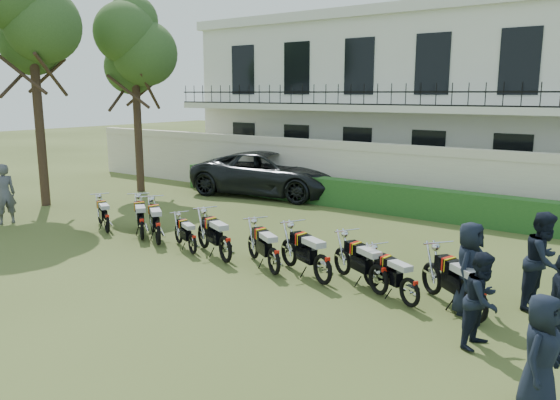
{
  "coord_description": "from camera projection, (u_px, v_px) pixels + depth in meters",
  "views": [
    {
      "loc": [
        9.1,
        -9.78,
        4.07
      ],
      "look_at": [
        0.73,
        1.63,
        1.28
      ],
      "focal_mm": 35.0,
      "sensor_mm": 36.0,
      "label": 1
    }
  ],
  "objects": [
    {
      "name": "ground",
      "position": [
        219.0,
        256.0,
        13.8
      ],
      "size": [
        100.0,
        100.0,
        0.0
      ],
      "primitive_type": "plane",
      "color": "#3B471C",
      "rests_on": "ground"
    },
    {
      "name": "perimeter_wall",
      "position": [
        367.0,
        174.0,
        19.91
      ],
      "size": [
        30.0,
        0.35,
        2.3
      ],
      "color": "beige",
      "rests_on": "ground"
    },
    {
      "name": "hedge",
      "position": [
        381.0,
        198.0,
        18.83
      ],
      "size": [
        18.0,
        0.6,
        1.0
      ],
      "primitive_type": "cube",
      "color": "#1B4C1E",
      "rests_on": "ground"
    },
    {
      "name": "building",
      "position": [
        431.0,
        101.0,
        24.13
      ],
      "size": [
        20.4,
        9.6,
        7.4
      ],
      "color": "silver",
      "rests_on": "ground"
    },
    {
      "name": "tree_west_mid",
      "position": [
        31.0,
        16.0,
        18.79
      ],
      "size": [
        3.4,
        3.2,
        8.82
      ],
      "color": "#473323",
      "rests_on": "ground"
    },
    {
      "name": "tree_west_near",
      "position": [
        134.0,
        47.0,
        21.82
      ],
      "size": [
        3.4,
        3.2,
        7.9
      ],
      "color": "#473323",
      "rests_on": "ground"
    },
    {
      "name": "motorcycle_0",
      "position": [
        107.0,
        218.0,
        15.95
      ],
      "size": [
        1.67,
        0.94,
        1.0
      ],
      "rotation": [
        0.0,
        0.0,
        1.1
      ],
      "color": "black",
      "rests_on": "ground"
    },
    {
      "name": "motorcycle_1",
      "position": [
        142.0,
        223.0,
        15.18
      ],
      "size": [
        1.7,
        1.3,
        1.12
      ],
      "rotation": [
        0.0,
        0.0,
        0.93
      ],
      "color": "black",
      "rests_on": "ground"
    },
    {
      "name": "motorcycle_2",
      "position": [
        158.0,
        227.0,
        14.65
      ],
      "size": [
        1.76,
        1.29,
        1.14
      ],
      "rotation": [
        0.0,
        0.0,
        0.95
      ],
      "color": "black",
      "rests_on": "ground"
    },
    {
      "name": "motorcycle_3",
      "position": [
        192.0,
        239.0,
        13.85
      ],
      "size": [
        1.55,
        0.84,
        0.92
      ],
      "rotation": [
        0.0,
        0.0,
        1.12
      ],
      "color": "black",
      "rests_on": "ground"
    },
    {
      "name": "motorcycle_4",
      "position": [
        225.0,
        243.0,
        13.12
      ],
      "size": [
        1.95,
        1.02,
        1.14
      ],
      "rotation": [
        0.0,
        0.0,
        1.14
      ],
      "color": "black",
      "rests_on": "ground"
    },
    {
      "name": "motorcycle_5",
      "position": [
        274.0,
        255.0,
        12.25
      ],
      "size": [
        1.75,
        1.11,
        1.08
      ],
      "rotation": [
        0.0,
        0.0,
        1.03
      ],
      "color": "black",
      "rests_on": "ground"
    },
    {
      "name": "motorcycle_6",
      "position": [
        323.0,
        262.0,
        11.61
      ],
      "size": [
        1.95,
        1.03,
        1.15
      ],
      "rotation": [
        0.0,
        0.0,
        1.14
      ],
      "color": "black",
      "rests_on": "ground"
    },
    {
      "name": "motorcycle_7",
      "position": [
        379.0,
        272.0,
        11.04
      ],
      "size": [
        1.81,
        1.04,
        1.09
      ],
      "rotation": [
        0.0,
        0.0,
        1.08
      ],
      "color": "black",
      "rests_on": "ground"
    },
    {
      "name": "motorcycle_8",
      "position": [
        410.0,
        285.0,
        10.41
      ],
      "size": [
        1.65,
        0.94,
        0.99
      ],
      "rotation": [
        0.0,
        0.0,
        1.09
      ],
      "color": "black",
      "rests_on": "ground"
    },
    {
      "name": "motorcycle_9",
      "position": [
        476.0,
        295.0,
        9.69
      ],
      "size": [
        1.74,
        1.36,
        1.15
      ],
      "rotation": [
        0.0,
        0.0,
        0.92
      ],
      "color": "black",
      "rests_on": "ground"
    },
    {
      "name": "suv",
      "position": [
        270.0,
        174.0,
        21.94
      ],
      "size": [
        6.71,
        4.0,
        1.75
      ],
      "primitive_type": "imported",
      "rotation": [
        0.0,
        0.0,
        1.75
      ],
      "color": "black",
      "rests_on": "ground"
    },
    {
      "name": "inspector",
      "position": [
        4.0,
        194.0,
        17.08
      ],
      "size": [
        0.6,
        0.78,
        1.91
      ],
      "primitive_type": "imported",
      "rotation": [
        0.0,
        0.0,
        -1.8
      ],
      "color": "#5D5D62",
      "rests_on": "ground"
    },
    {
      "name": "officer_0",
      "position": [
        541.0,
        354.0,
        6.95
      ],
      "size": [
        0.6,
        0.84,
        1.6
      ],
      "primitive_type": "imported",
      "rotation": [
        0.0,
        0.0,
        1.45
      ],
      "color": "black",
      "rests_on": "ground"
    },
    {
      "name": "officer_1",
      "position": [
        482.0,
        300.0,
        8.77
      ],
      "size": [
        0.7,
        0.85,
        1.59
      ],
      "primitive_type": "imported",
      "rotation": [
        0.0,
        0.0,
        1.43
      ],
      "color": "black",
      "rests_on": "ground"
    },
    {
      "name": "officer_3",
      "position": [
        469.0,
        268.0,
        10.1
      ],
      "size": [
        0.56,
        0.86,
        1.76
      ],
      "primitive_type": "imported",
      "rotation": [
        0.0,
        0.0,
        1.57
      ],
      "color": "black",
      "rests_on": "ground"
    },
    {
      "name": "officer_4",
      "position": [
        543.0,
        261.0,
        10.31
      ],
      "size": [
        0.85,
        1.02,
        1.89
      ],
      "primitive_type": "imported",
      "rotation": [
        0.0,
        0.0,
        1.42
      ],
      "color": "black",
      "rests_on": "ground"
    }
  ]
}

